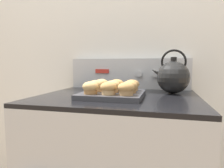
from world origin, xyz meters
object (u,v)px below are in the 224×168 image
at_px(muffin_r0_c0, 91,88).
at_px(muffin_r0_c1, 108,88).
at_px(tea_kettle, 173,77).
at_px(muffin_r2_c2, 132,85).
at_px(muffin_r1_c2, 130,87).
at_px(muffin_pan, 112,95).
at_px(muffin_r2_c1, 117,85).
at_px(muffin_r0_c2, 126,89).
at_px(muffin_r2_c0, 102,84).
at_px(muffin_r1_c0, 96,86).
at_px(muffin_r1_c1, 112,86).

relative_size(muffin_r0_c0, muffin_r0_c1, 1.00).
xyz_separation_m(muffin_r0_c0, tea_kettle, (0.35, 0.27, 0.04)).
height_order(muffin_r0_c1, muffin_r2_c2, same).
relative_size(muffin_r0_c0, muffin_r1_c2, 1.00).
bearing_deg(muffin_r0_c0, muffin_r0_c1, -0.88).
bearing_deg(muffin_r1_c2, tea_kettle, 45.10).
height_order(muffin_pan, muffin_r0_c1, muffin_r0_c1).
bearing_deg(tea_kettle, muffin_r2_c1, -157.44).
height_order(muffin_r0_c2, muffin_r2_c0, same).
distance_m(muffin_pan, tea_kettle, 0.34).
distance_m(muffin_r0_c0, muffin_r1_c2, 0.17).
height_order(muffin_r0_c2, tea_kettle, tea_kettle).
relative_size(muffin_r1_c0, muffin_r1_c1, 1.00).
xyz_separation_m(muffin_r0_c1, muffin_r2_c2, (0.07, 0.16, 0.00)).
distance_m(muffin_r0_c2, muffin_r2_c2, 0.16).
xyz_separation_m(muffin_r0_c0, muffin_r0_c1, (0.08, -0.00, 0.00)).
relative_size(muffin_pan, muffin_r1_c1, 3.97).
relative_size(muffin_r2_c0, muffin_r2_c1, 1.00).
bearing_deg(muffin_pan, muffin_r2_c0, 134.10).
bearing_deg(muffin_pan, muffin_r2_c1, 88.57).
distance_m(muffin_r0_c1, muffin_r0_c2, 0.07).
bearing_deg(muffin_r2_c1, muffin_r0_c2, -64.39).
relative_size(muffin_r0_c0, muffin_r2_c0, 1.00).
xyz_separation_m(muffin_r0_c1, tea_kettle, (0.27, 0.27, 0.04)).
bearing_deg(muffin_r2_c2, muffin_pan, -134.68).
xyz_separation_m(muffin_r0_c2, muffin_r2_c0, (-0.15, 0.16, 0.00)).
distance_m(muffin_r0_c0, muffin_r1_c1, 0.11).
distance_m(muffin_r0_c1, muffin_r1_c0, 0.12).
xyz_separation_m(muffin_r0_c1, muffin_r1_c0, (-0.08, 0.08, 0.00)).
distance_m(muffin_r1_c0, muffin_r1_c2, 0.16).
height_order(muffin_pan, muffin_r0_c2, muffin_r0_c2).
height_order(muffin_r0_c2, muffin_r1_c2, same).
bearing_deg(muffin_r1_c0, muffin_pan, -1.47).
height_order(muffin_r2_c2, tea_kettle, tea_kettle).
xyz_separation_m(muffin_r2_c0, muffin_r2_c1, (0.08, -0.00, 0.00)).
relative_size(muffin_r0_c1, muffin_r1_c2, 1.00).
relative_size(muffin_r1_c1, muffin_r2_c2, 1.00).
bearing_deg(muffin_r0_c1, muffin_r0_c0, 179.12).
height_order(muffin_r0_c0, muffin_r2_c1, same).
xyz_separation_m(muffin_r2_c2, tea_kettle, (0.19, 0.11, 0.04)).
distance_m(muffin_r1_c2, muffin_r2_c2, 0.08).
distance_m(muffin_r0_c1, muffin_r2_c0, 0.18).
relative_size(muffin_r1_c2, muffin_r2_c0, 1.00).
height_order(muffin_r0_c2, muffin_r2_c1, same).
bearing_deg(muffin_r2_c0, muffin_r1_c1, -46.92).
bearing_deg(muffin_r0_c0, muffin_r2_c2, 45.33).
height_order(muffin_r0_c0, muffin_r2_c2, same).
relative_size(muffin_r2_c1, tea_kettle, 0.31).
height_order(muffin_r1_c1, muffin_r1_c2, same).
bearing_deg(muffin_r2_c2, muffin_r1_c0, -154.31).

